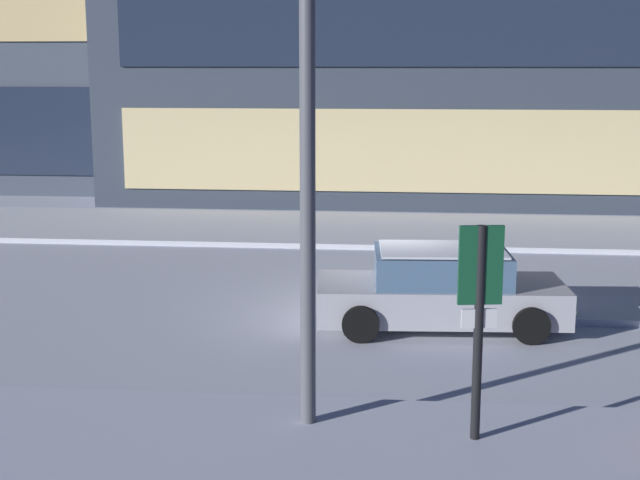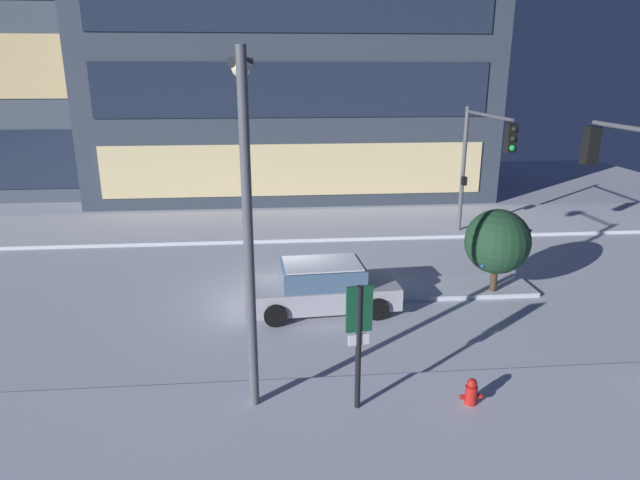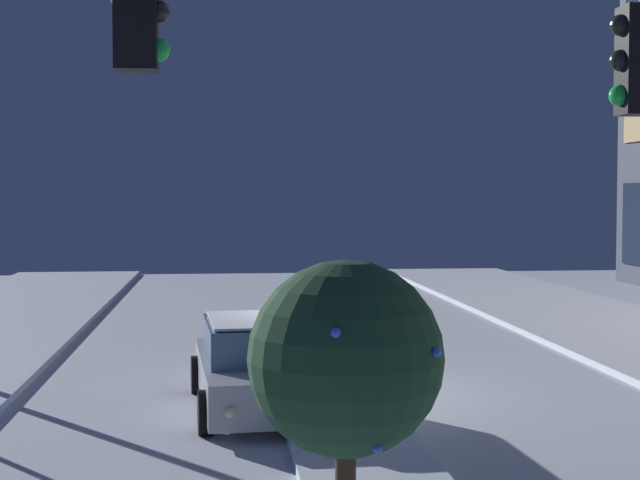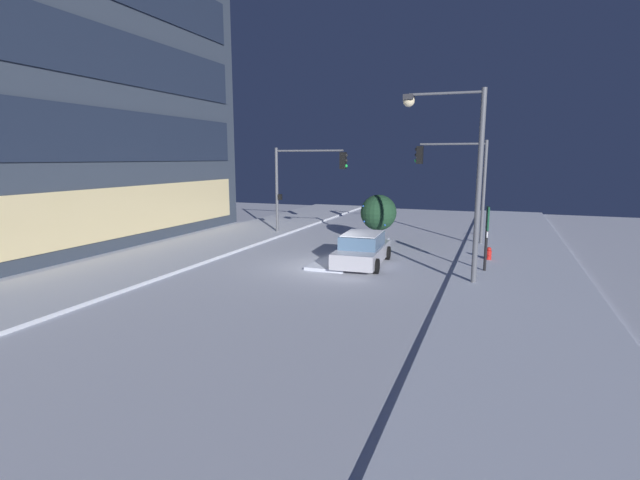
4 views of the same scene
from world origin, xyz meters
name	(u,v)px [view 3 (image 3 of 4)]	position (x,y,z in m)	size (l,w,h in m)	color
ground	(336,394)	(0.00, 0.00, 0.00)	(52.00, 52.00, 0.00)	silver
median_strip	(354,444)	(3.65, -0.20, 0.07)	(9.00, 1.80, 0.14)	silver
car_near	(259,366)	(1.11, -1.39, 0.71)	(4.68, 2.32, 1.49)	#B7B7C1
street_lamp_arched	(16,118)	(-0.84, -5.57, 4.85)	(0.56, 3.01, 7.39)	#565960
decorated_tree_median	(346,359)	(6.72, -0.74, 1.79)	(2.05, 2.05, 2.83)	#473323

